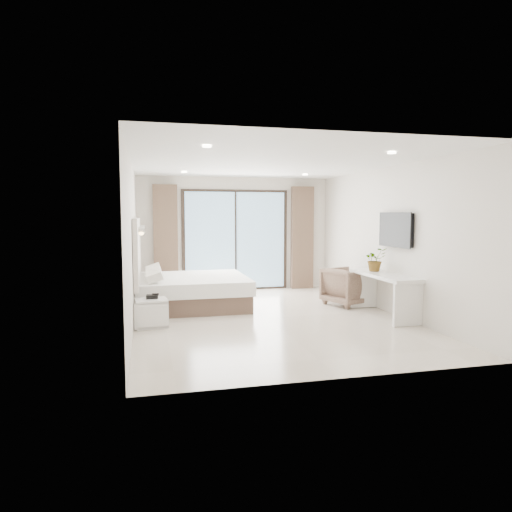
# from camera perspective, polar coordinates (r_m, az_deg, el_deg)

# --- Properties ---
(ground) EXTENTS (6.20, 6.20, 0.00)m
(ground) POSITION_cam_1_polar(r_m,az_deg,el_deg) (8.14, 1.57, -7.70)
(ground) COLOR beige
(ground) RESTS_ON ground
(room_shell) EXTENTS (4.62, 6.22, 2.72)m
(room_shell) POSITION_cam_1_polar(r_m,az_deg,el_deg) (8.75, -1.16, 3.65)
(room_shell) COLOR silver
(room_shell) RESTS_ON ground
(bed) EXTENTS (2.14, 2.03, 0.74)m
(bed) POSITION_cam_1_polar(r_m,az_deg,el_deg) (9.13, -8.13, -4.34)
(bed) COLOR brown
(bed) RESTS_ON ground
(nightstand) EXTENTS (0.53, 0.46, 0.45)m
(nightstand) POSITION_cam_1_polar(r_m,az_deg,el_deg) (7.61, -12.94, -6.98)
(nightstand) COLOR white
(nightstand) RESTS_ON ground
(phone) EXTENTS (0.20, 0.16, 0.06)m
(phone) POSITION_cam_1_polar(r_m,az_deg,el_deg) (7.62, -12.85, -4.98)
(phone) COLOR black
(phone) RESTS_ON nightstand
(console_desk) EXTENTS (0.54, 1.72, 0.77)m
(console_desk) POSITION_cam_1_polar(r_m,az_deg,el_deg) (8.46, 15.74, -3.48)
(console_desk) COLOR white
(console_desk) RESTS_ON ground
(plant) EXTENTS (0.42, 0.46, 0.34)m
(plant) POSITION_cam_1_polar(r_m,az_deg,el_deg) (8.72, 14.67, -0.74)
(plant) COLOR #33662D
(plant) RESTS_ON console_desk
(armchair) EXTENTS (0.99, 1.02, 0.82)m
(armchair) POSITION_cam_1_polar(r_m,az_deg,el_deg) (9.37, 11.42, -3.53)
(armchair) COLOR #8F735E
(armchair) RESTS_ON ground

